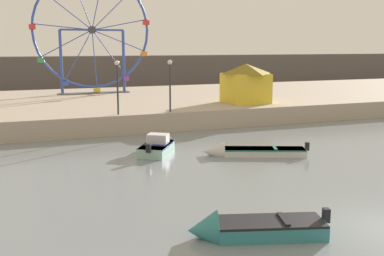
% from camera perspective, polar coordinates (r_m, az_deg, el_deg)
% --- Properties ---
extents(quay_promenade, '(110.00, 21.20, 1.32)m').
position_cam_1_polar(quay_promenade, '(43.05, -5.85, 2.82)').
color(quay_promenade, tan).
rests_on(quay_promenade, ground_plane).
extents(distant_town_skyline, '(140.00, 3.00, 4.40)m').
position_cam_1_polar(distant_town_skyline, '(66.90, -11.66, 6.50)').
color(distant_town_skyline, '#564C47').
rests_on(distant_town_skyline, ground_plane).
extents(motorboat_teal_painted, '(4.48, 2.44, 1.22)m').
position_cam_1_polar(motorboat_teal_painted, '(15.32, 6.59, -11.74)').
color(motorboat_teal_painted, teal).
rests_on(motorboat_teal_painted, ground_plane).
extents(motorboat_seafoam, '(3.11, 3.80, 1.44)m').
position_cam_1_polar(motorboat_seafoam, '(26.95, -3.91, -2.07)').
color(motorboat_seafoam, '#93BCAD').
rests_on(motorboat_seafoam, ground_plane).
extents(motorboat_pale_grey, '(5.56, 3.16, 1.10)m').
position_cam_1_polar(motorboat_pale_grey, '(26.08, 6.40, -2.78)').
color(motorboat_pale_grey, silver).
rests_on(motorboat_pale_grey, ground_plane).
extents(ferris_wheel_blue_frame, '(11.14, 1.20, 11.43)m').
position_cam_1_polar(ferris_wheel_blue_frame, '(46.74, -11.78, 11.08)').
color(ferris_wheel_blue_frame, '#334CA8').
rests_on(ferris_wheel_blue_frame, quay_promenade).
extents(carnival_booth_yellow_awning, '(3.51, 3.65, 3.11)m').
position_cam_1_polar(carnival_booth_yellow_awning, '(38.56, 6.40, 5.39)').
color(carnival_booth_yellow_awning, yellow).
rests_on(carnival_booth_yellow_awning, quay_promenade).
extents(promenade_lamp_near, '(0.32, 0.32, 3.56)m').
position_cam_1_polar(promenade_lamp_near, '(33.19, -2.63, 6.01)').
color(promenade_lamp_near, '#2D2D33').
rests_on(promenade_lamp_near, quay_promenade).
extents(promenade_lamp_far, '(0.32, 0.32, 3.57)m').
position_cam_1_polar(promenade_lamp_far, '(32.10, -8.86, 5.78)').
color(promenade_lamp_far, '#2D2D33').
rests_on(promenade_lamp_far, quay_promenade).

